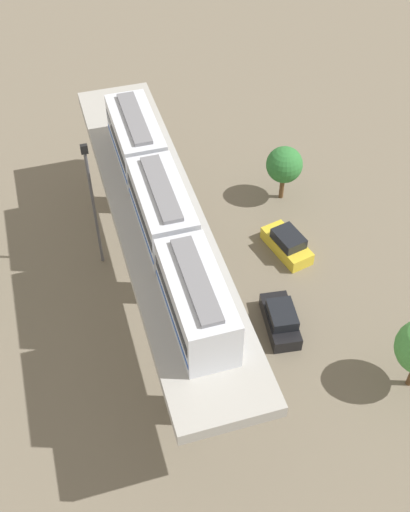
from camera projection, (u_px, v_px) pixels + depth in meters
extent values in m
plane|color=#706654|center=(164.00, 294.00, 43.28)|extent=(120.00, 120.00, 0.00)
cylinder|color=#A8A59E|center=(131.00, 172.00, 47.08)|extent=(1.90, 1.90, 6.68)
cylinder|color=#A8A59E|center=(161.00, 260.00, 40.86)|extent=(1.90, 1.90, 6.68)
cylinder|color=#A8A59E|center=(202.00, 380.00, 34.65)|extent=(1.90, 1.90, 6.68)
cube|color=#A8A59E|center=(158.00, 218.00, 38.16)|extent=(5.20, 28.85, 0.80)
cube|color=silver|center=(136.00, 140.00, 40.41)|extent=(2.60, 6.60, 3.00)
cube|color=black|center=(136.00, 136.00, 40.23)|extent=(2.64, 6.07, 0.70)
cube|color=#1947B2|center=(137.00, 149.00, 40.95)|extent=(2.64, 6.34, 0.24)
cube|color=slate|center=(134.00, 118.00, 39.24)|extent=(1.10, 5.61, 0.24)
cube|color=silver|center=(162.00, 210.00, 35.80)|extent=(2.60, 6.60, 3.00)
cube|color=black|center=(162.00, 207.00, 35.62)|extent=(2.64, 6.07, 0.70)
cube|color=#1947B2|center=(163.00, 220.00, 36.35)|extent=(2.64, 6.34, 0.24)
cube|color=slate|center=(161.00, 188.00, 34.63)|extent=(1.10, 5.61, 0.24)
cube|color=silver|center=(196.00, 301.00, 31.20)|extent=(2.60, 6.60, 3.00)
cube|color=black|center=(196.00, 298.00, 31.02)|extent=(2.64, 6.07, 0.70)
cube|color=#1947B2|center=(197.00, 311.00, 31.74)|extent=(2.64, 6.34, 0.24)
cube|color=slate|center=(196.00, 279.00, 30.03)|extent=(1.10, 5.61, 0.24)
cube|color=black|center=(280.00, 321.00, 41.03)|extent=(2.30, 4.39, 1.00)
cube|color=black|center=(282.00, 315.00, 40.29)|extent=(1.91, 2.48, 0.76)
cube|color=yellow|center=(287.00, 246.00, 45.77)|extent=(2.69, 4.50, 1.00)
cube|color=black|center=(289.00, 239.00, 45.03)|extent=(2.11, 2.61, 0.76)
cylinder|color=brown|center=(282.00, 185.00, 49.36)|extent=(0.36, 0.36, 2.43)
sphere|color=#2D7233|center=(284.00, 165.00, 47.93)|extent=(2.79, 2.79, 2.79)
cylinder|color=#4C4C51|center=(95.00, 211.00, 42.04)|extent=(0.20, 0.20, 9.48)
cube|color=black|center=(84.00, 149.00, 38.40)|extent=(0.44, 0.28, 0.60)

